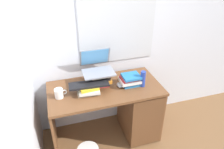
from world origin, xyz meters
TOP-DOWN VIEW (x-y plane):
  - ground_plane at (0.00, 0.00)m, footprint 6.00×6.00m
  - wall_back at (0.00, 0.36)m, footprint 6.00×0.06m
  - wall_left at (-0.80, 0.00)m, footprint 0.05×6.00m
  - desk at (0.31, -0.02)m, footprint 1.25×0.63m
  - book_stack_tall at (-0.04, 0.07)m, footprint 0.26×0.19m
  - book_stack_keyboard_riser at (-0.19, -0.03)m, footprint 0.25×0.22m
  - book_stack_side at (0.29, -0.02)m, footprint 0.23×0.18m
  - laptop at (-0.05, 0.14)m, footprint 0.34×0.32m
  - keyboard at (-0.18, -0.03)m, footprint 0.43×0.17m
  - computer_mouse at (0.16, -0.02)m, footprint 0.06×0.10m
  - mug at (-0.50, -0.03)m, footprint 0.13×0.09m
  - water_bottle at (0.41, -0.09)m, footprint 0.06×0.06m

SIDE VIEW (x-z plane):
  - ground_plane at x=0.00m, z-range 0.00..0.00m
  - desk at x=0.31m, z-range 0.03..0.77m
  - computer_mouse at x=0.16m, z-range 0.74..0.77m
  - book_stack_keyboard_riser at x=-0.19m, z-range 0.74..0.82m
  - mug at x=-0.50m, z-range 0.74..0.84m
  - book_stack_side at x=0.29m, z-range 0.74..0.87m
  - book_stack_tall at x=-0.04m, z-range 0.74..0.89m
  - water_bottle at x=0.41m, z-range 0.74..0.92m
  - keyboard at x=-0.18m, z-range 0.83..0.85m
  - laptop at x=-0.05m, z-range 0.83..1.06m
  - wall_back at x=0.00m, z-range 0.00..2.60m
  - wall_left at x=-0.80m, z-range 0.00..2.60m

